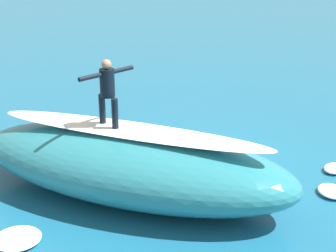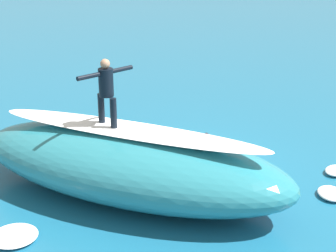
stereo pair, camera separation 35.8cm
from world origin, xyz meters
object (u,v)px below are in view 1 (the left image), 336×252
(surfboard_riding, at_px, (109,127))
(surfer_paddling, at_px, (214,145))
(surfer_riding, at_px, (107,88))
(surfboard_paddling, at_px, (216,152))

(surfboard_riding, bearing_deg, surfer_paddling, -92.96)
(surfer_riding, distance_m, surfer_paddling, 4.41)
(surfer_riding, bearing_deg, surfer_paddling, -92.96)
(surfboard_riding, distance_m, surfer_paddling, 3.95)
(surfboard_riding, relative_size, surfer_riding, 1.26)
(surfer_paddling, bearing_deg, surfboard_paddling, 0.00)
(surfer_riding, distance_m, surfboard_paddling, 4.47)
(surfboard_paddling, distance_m, surfer_paddling, 0.22)
(surfer_riding, height_order, surfboard_paddling, surfer_riding)
(surfer_riding, xyz_separation_m, surfboard_paddling, (-1.53, -3.25, -2.65))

